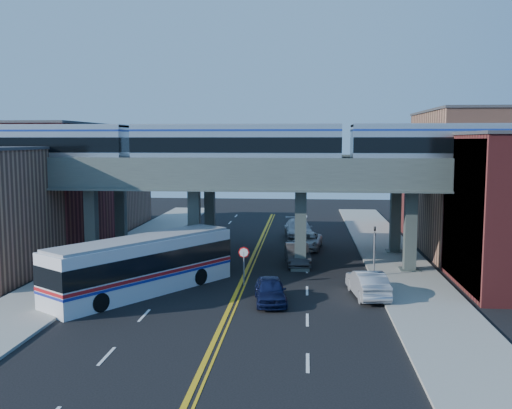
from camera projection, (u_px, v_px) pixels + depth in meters
ground at (234, 298)px, 35.08m from camera, size 120.00×120.00×0.00m
sidewalk_west at (108, 259)px, 45.96m from camera, size 5.00×70.00×0.16m
sidewalk_east at (398, 265)px, 43.98m from camera, size 5.00×70.00×0.16m
building_west_b at (54, 186)px, 51.89m from camera, size 8.00×14.00×11.00m
building_west_c at (105, 190)px, 64.93m from camera, size 8.00×10.00×8.00m
building_east_b at (472, 183)px, 48.65m from camera, size 8.00×14.00×12.00m
building_east_c at (437, 188)px, 61.69m from camera, size 8.00×10.00×9.00m
mural_panel at (462, 216)px, 37.25m from camera, size 0.10×9.50×9.50m
elevated_viaduct_near at (247, 183)px, 42.27m from camera, size 52.00×3.60×7.40m
elevated_viaduct_far at (255, 177)px, 49.20m from camera, size 52.00×3.60×7.40m
transit_train at (236, 145)px, 42.02m from camera, size 47.39×2.97×3.46m
stop_sign at (244, 260)px, 37.82m from camera, size 0.76×0.09×2.63m
traffic_signal at (374, 246)px, 39.97m from camera, size 0.15×0.18×4.10m
transit_bus at (143, 266)px, 36.06m from camera, size 9.92×12.57×3.41m
car_lane_a at (270, 290)px, 33.94m from camera, size 2.32×4.64×1.52m
car_lane_b at (297, 254)px, 44.32m from camera, size 2.22×5.10×1.63m
car_lane_c at (307, 241)px, 50.72m from camera, size 2.95×5.35×1.42m
car_lane_d at (299, 229)px, 56.21m from camera, size 3.21×6.61×1.85m
car_parked_curb at (368, 284)px, 35.20m from camera, size 2.43×5.24×1.66m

